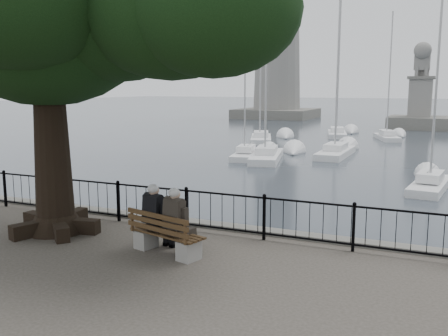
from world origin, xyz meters
The scene contains 15 objects.
harbor centered at (0.00, 3.00, -0.50)m, with size 260.00×260.00×1.20m.
railing centered at (0.00, 2.50, 0.56)m, with size 22.06×0.06×1.00m.
bench centered at (-0.56, 0.73, 0.32)m, with size 1.82×0.95×0.92m.
person_left centered at (-0.81, 0.90, 0.67)m, with size 0.54×0.79×1.46m.
person_right centered at (-0.22, 0.75, 0.67)m, with size 0.54×0.79×1.46m.
tree centered at (-3.08, 1.23, 5.30)m, with size 9.87×6.90×8.06m.
lighthouse centered at (-18.00, 62.00, 12.69)m, with size 10.64×10.64×32.34m.
lion_monument centered at (2.00, 49.93, 1.32)m, with size 6.28×6.28×9.19m.
sailboat_a centered at (-6.85, 21.37, -0.71)m, with size 2.15×4.77×8.66m.
sailboat_b centered at (-1.78, 24.46, -0.62)m, with size 1.64×5.81×13.44m.
sailboat_c centered at (4.19, 15.36, -0.69)m, with size 1.79×4.71×9.71m.
sailboat_e centered at (-9.22, 30.83, -0.65)m, with size 3.41×5.97×12.29m.
sailboat_f centered at (0.12, 36.66, -0.67)m, with size 2.85×5.08×10.78m.
sailboat_h centered at (-4.37, 37.82, -0.63)m, with size 2.78×5.82×13.05m.
sailboat_i centered at (-5.32, 20.98, -0.65)m, with size 2.85×5.96×12.52m.
Camera 1 is at (4.63, -7.93, 3.46)m, focal length 40.00 mm.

